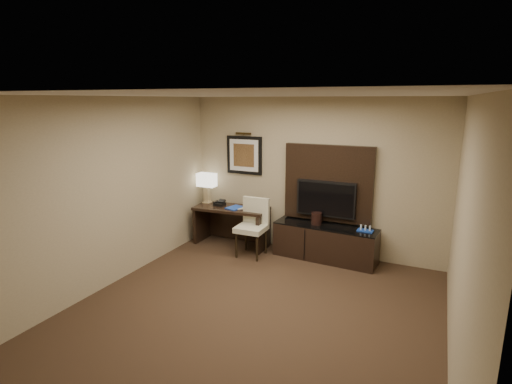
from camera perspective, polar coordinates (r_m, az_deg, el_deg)
The scene contains 20 objects.
floor at distance 5.24m, azimuth -0.91°, elevation -17.40°, with size 4.50×5.00×0.01m, color #342317.
ceiling at distance 4.51m, azimuth -1.04°, elevation 13.69°, with size 4.50×5.00×0.01m, color silver.
wall_back at distance 6.97m, azimuth 8.04°, elevation 2.20°, with size 4.50×0.01×2.70m, color tan.
wall_front at distance 2.83m, azimuth -24.53°, elevation -15.56°, with size 4.50×0.01×2.70m, color tan.
wall_left at distance 6.00m, azimuth -20.69°, elevation -0.30°, with size 0.01×5.00×2.70m, color tan.
wall_right at distance 4.27m, azimuth 27.49°, elevation -6.20°, with size 0.01×5.00×2.70m, color tan.
desk at distance 7.43m, azimuth -3.51°, elevation -4.88°, with size 1.35×0.58×0.72m, color black.
credenza at distance 6.88m, azimuth 9.83°, elevation -7.12°, with size 1.73×0.48×0.59m, color black.
tv_wall_panel at distance 6.85m, azimuth 10.26°, elevation 1.24°, with size 1.50×0.12×1.30m, color black.
tv at distance 6.81m, azimuth 9.96°, elevation -0.97°, with size 1.00×0.08×0.60m, color black.
artwork at distance 7.38m, azimuth -1.67°, elevation 5.28°, with size 0.70×0.04×0.70m, color black.
picture_light at distance 7.30m, azimuth -1.83°, elevation 8.35°, with size 0.04×0.04×0.30m, color #3E2F13.
desk_chair at distance 6.87m, azimuth -0.69°, elevation -5.14°, with size 0.48×0.56×1.01m, color beige, non-canonical shape.
table_lamp at distance 7.62m, azimuth -7.03°, elevation 0.72°, with size 0.38×0.22×0.62m, color tan, non-canonical shape.
desk_phone at distance 7.46m, azimuth -5.22°, elevation -1.58°, with size 0.18×0.17×0.09m, color black, non-canonical shape.
blue_folder at distance 7.26m, azimuth -3.03°, elevation -2.25°, with size 0.23×0.31×0.02m, color #1A40AB.
book at distance 7.21m, azimuth -2.76°, elevation -1.60°, with size 0.15×0.02×0.20m, color #BDAD94.
water_bottle at distance 7.21m, azimuth -0.82°, elevation -1.69°, with size 0.06×0.06×0.18m, color silver.
ice_bucket at distance 6.81m, azimuth 8.63°, elevation -3.75°, with size 0.18×0.18×0.20m, color black.
minibar_tray at distance 6.64m, azimuth 15.36°, elevation -5.06°, with size 0.25×0.15×0.09m, color #1A40AA, non-canonical shape.
Camera 1 is at (1.97, -4.06, 2.65)m, focal length 28.00 mm.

